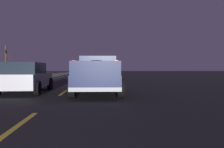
% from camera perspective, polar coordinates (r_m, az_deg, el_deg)
% --- Properties ---
extents(ground, '(144.00, 144.00, 0.00)m').
position_cam_1_polar(ground, '(27.27, -7.46, -1.15)').
color(ground, black).
extents(sidewalk_shoulder, '(108.00, 4.00, 0.12)m').
position_cam_1_polar(sidewalk_shoulder, '(28.21, -19.09, -1.01)').
color(sidewalk_shoulder, gray).
rests_on(sidewalk_shoulder, ground).
extents(lane_markings, '(108.00, 3.54, 0.01)m').
position_cam_1_polar(lane_markings, '(29.46, -12.17, -0.97)').
color(lane_markings, yellow).
rests_on(lane_markings, ground).
extents(pickup_truck, '(5.49, 2.42, 1.87)m').
position_cam_1_polar(pickup_truck, '(11.09, -3.67, 0.09)').
color(pickup_truck, '#141E4C').
rests_on(pickup_truck, ground).
extents(sedan_white, '(4.43, 2.07, 1.54)m').
position_cam_1_polar(sedan_white, '(12.33, -21.04, -0.78)').
color(sedan_white, silver).
rests_on(sedan_white, ground).
extents(sedan_green, '(4.42, 2.05, 1.54)m').
position_cam_1_polar(sedan_green, '(20.75, -3.28, 0.20)').
color(sedan_green, '#14592D').
rests_on(sedan_green, ground).
extents(bare_tree_far, '(0.94, 1.04, 4.40)m').
position_cam_1_polar(bare_tree_far, '(34.12, -25.47, 3.09)').
color(bare_tree_far, '#423323').
rests_on(bare_tree_far, ground).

